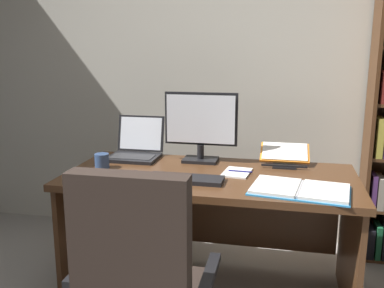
# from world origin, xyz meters

# --- Properties ---
(wall_back) EXTENTS (5.32, 0.12, 2.75)m
(wall_back) POSITION_xyz_m (0.00, 2.01, 1.38)
(wall_back) COLOR beige
(wall_back) RESTS_ON ground
(desk) EXTENTS (1.68, 0.79, 0.75)m
(desk) POSITION_xyz_m (-0.10, 1.17, 0.55)
(desk) COLOR #4C2D19
(desk) RESTS_ON ground
(monitor) EXTENTS (0.47, 0.16, 0.45)m
(monitor) POSITION_xyz_m (-0.21, 1.36, 0.98)
(monitor) COLOR black
(monitor) RESTS_ON desk
(laptop) EXTENTS (0.33, 0.33, 0.26)m
(laptop) POSITION_xyz_m (-0.66, 1.37, 0.81)
(laptop) COLOR black
(laptop) RESTS_ON desk
(keyboard) EXTENTS (0.42, 0.15, 0.02)m
(keyboard) POSITION_xyz_m (-0.21, 0.92, 0.76)
(keyboard) COLOR black
(keyboard) RESTS_ON desk
(computer_mouse) EXTENTS (0.06, 0.10, 0.04)m
(computer_mouse) POSITION_xyz_m (-0.51, 0.92, 0.77)
(computer_mouse) COLOR black
(computer_mouse) RESTS_ON desk
(reading_stand_with_book) EXTENTS (0.31, 0.27, 0.11)m
(reading_stand_with_book) POSITION_xyz_m (0.32, 1.41, 0.81)
(reading_stand_with_book) COLOR black
(reading_stand_with_book) RESTS_ON desk
(open_binder) EXTENTS (0.53, 0.38, 0.02)m
(open_binder) POSITION_xyz_m (0.40, 0.87, 0.76)
(open_binder) COLOR #2D84C6
(open_binder) RESTS_ON desk
(notepad) EXTENTS (0.17, 0.23, 0.01)m
(notepad) POSITION_xyz_m (0.05, 1.13, 0.76)
(notepad) COLOR white
(notepad) RESTS_ON desk
(pen) EXTENTS (0.14, 0.02, 0.01)m
(pen) POSITION_xyz_m (0.07, 1.13, 0.76)
(pen) COLOR navy
(pen) RESTS_ON notepad
(coffee_mug) EXTENTS (0.09, 0.09, 0.09)m
(coffee_mug) POSITION_xyz_m (-0.77, 1.07, 0.80)
(coffee_mug) COLOR #334C7A
(coffee_mug) RESTS_ON desk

